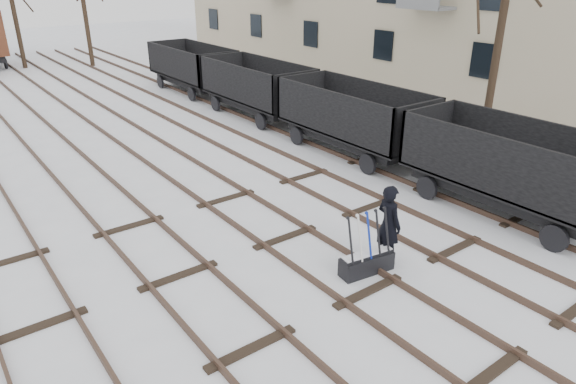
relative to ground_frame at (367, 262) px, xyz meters
name	(u,v)px	position (x,y,z in m)	size (l,w,h in m)	color
ground	(368,293)	(-0.54, -0.61, -0.28)	(120.00, 120.00, 0.00)	white
tracks	(130,136)	(-0.54, 13.07, -0.21)	(13.90, 52.00, 0.16)	black
ground_frame	(367,262)	(0.00, 0.00, 0.00)	(1.35, 0.59, 1.49)	black
worker	(389,224)	(0.75, 0.10, 0.68)	(0.71, 0.46, 1.93)	black
freight_wagon_a	(511,181)	(5.46, -0.11, 0.67)	(2.44, 6.09, 2.49)	black
freight_wagon_b	(353,128)	(5.46, 6.29, 0.67)	(2.44, 6.09, 2.49)	black
freight_wagon_c	(257,96)	(5.46, 12.69, 0.67)	(2.44, 6.09, 2.49)	black
freight_wagon_d	(193,74)	(5.46, 19.09, 0.67)	(2.44, 6.09, 2.49)	black
tree_near	(496,57)	(10.56, 4.06, 3.03)	(0.30, 0.30, 6.63)	black
tree_far_left	(16,21)	(-0.50, 32.58, 2.78)	(0.30, 0.30, 6.12)	black
tree_far_right	(85,11)	(3.50, 30.63, 3.39)	(0.30, 0.30, 7.35)	black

